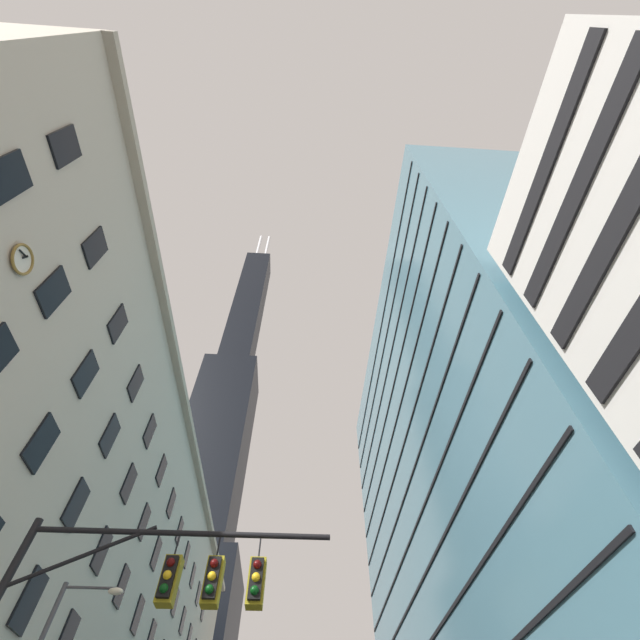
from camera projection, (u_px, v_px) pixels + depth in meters
The scene contains 4 objects.
station_building at pixel (49, 595), 31.83m from camera, with size 15.92×71.29×28.20m.
dark_skyscraper at pixel (205, 491), 96.96m from camera, with size 22.12×22.12×189.49m.
glass_office_midrise at pixel (485, 475), 43.90m from camera, with size 17.99×52.37×53.10m.
traffic_signal_mast at pixel (147, 604), 9.46m from camera, with size 7.76×0.63×6.72m.
Camera 1 is at (0.13, -7.57, 1.39)m, focal length 23.27 mm.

